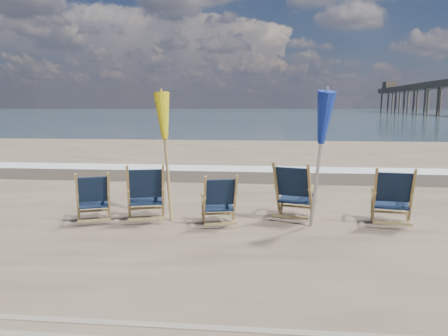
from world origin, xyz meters
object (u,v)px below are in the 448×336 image
object	(u,v)px
beach_chair_0	(109,197)
beach_chair_4	(412,198)
umbrella_yellow	(166,122)
beach_chair_2	(235,200)
umbrella_blue	(319,123)
beach_chair_1	(163,193)
beach_chair_3	(310,193)

from	to	relation	value
beach_chair_0	beach_chair_4	xyz separation A→B (m)	(5.25, 0.16, 0.06)
beach_chair_0	umbrella_yellow	bearing A→B (deg)	179.34
beach_chair_2	beach_chair_4	xyz separation A→B (m)	(2.99, 0.20, 0.06)
beach_chair_2	umbrella_blue	size ratio (longest dim) A/B	0.40
beach_chair_1	umbrella_blue	bearing A→B (deg)	160.34
beach_chair_4	umbrella_blue	xyz separation A→B (m)	(-1.60, -0.19, 1.26)
beach_chair_1	beach_chair_3	distance (m)	2.62
beach_chair_0	umbrella_blue	xyz separation A→B (m)	(3.65, -0.03, 1.33)
beach_chair_3	umbrella_yellow	distance (m)	2.87
beach_chair_0	beach_chair_1	world-z (taller)	beach_chair_1
beach_chair_2	beach_chair_3	xyz separation A→B (m)	(1.30, 0.39, 0.08)
umbrella_yellow	beach_chair_0	bearing A→B (deg)	-157.95
beach_chair_3	umbrella_blue	world-z (taller)	umbrella_blue
beach_chair_0	umbrella_blue	world-z (taller)	umbrella_blue
beach_chair_4	beach_chair_1	bearing A→B (deg)	9.18
beach_chair_1	umbrella_yellow	xyz separation A→B (m)	(0.02, 0.26, 1.24)
umbrella_blue	beach_chair_3	bearing A→B (deg)	102.22
beach_chair_1	umbrella_yellow	size ratio (longest dim) A/B	0.47
beach_chair_1	umbrella_yellow	distance (m)	1.27
beach_chair_1	umbrella_blue	size ratio (longest dim) A/B	0.46
beach_chair_0	beach_chair_1	xyz separation A→B (m)	(0.96, 0.14, 0.07)
beach_chair_0	beach_chair_2	bearing A→B (deg)	156.49
beach_chair_3	umbrella_blue	xyz separation A→B (m)	(0.08, -0.39, 1.25)
beach_chair_2	umbrella_blue	distance (m)	1.92
beach_chair_3	beach_chair_0	bearing A→B (deg)	22.71
beach_chair_3	beach_chair_4	xyz separation A→B (m)	(1.68, -0.20, -0.01)
beach_chair_2	beach_chair_3	world-z (taller)	beach_chair_3
beach_chair_1	beach_chair_3	size ratio (longest dim) A/B	0.99
beach_chair_1	umbrella_blue	xyz separation A→B (m)	(2.70, -0.16, 1.26)
beach_chair_4	umbrella_yellow	distance (m)	4.46
beach_chair_0	beach_chair_3	size ratio (longest dim) A/B	0.86
umbrella_blue	beach_chair_0	bearing A→B (deg)	179.57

